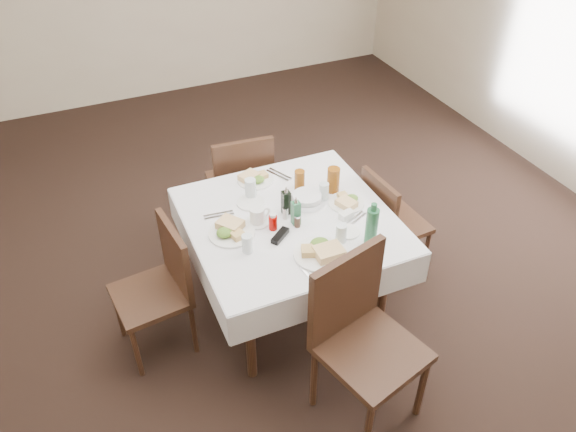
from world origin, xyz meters
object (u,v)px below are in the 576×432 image
object	(u,v)px
chair_north	(242,181)
chair_west	(162,282)
chair_south	(359,330)
bread_basket	(307,199)
dining_table	(290,229)
water_e	(324,191)
oil_cruet_green	(296,212)
water_n	(251,188)
green_bottle	(372,226)
ketchup_bottle	(273,222)
chair_east	(387,219)
water_s	(341,233)
coffee_mug	(258,216)
water_w	(247,244)
oil_cruet_dark	(286,202)

from	to	relation	value
chair_north	chair_west	distance (m)	1.12
chair_south	bread_basket	bearing A→B (deg)	82.19
dining_table	chair_north	bearing A→B (deg)	91.86
water_e	oil_cruet_green	world-z (taller)	oil_cruet_green
chair_north	water_n	world-z (taller)	chair_north
water_e	bread_basket	size ratio (longest dim) A/B	0.56
chair_north	green_bottle	size ratio (longest dim) A/B	3.36
dining_table	ketchup_bottle	bearing A→B (deg)	-158.43
green_bottle	oil_cruet_green	bearing A→B (deg)	134.03
chair_south	chair_east	distance (m)	1.14
water_s	ketchup_bottle	world-z (taller)	water_s
chair_west	oil_cruet_green	xyz separation A→B (m)	(0.84, -0.10, 0.34)
water_s	bread_basket	distance (m)	0.42
oil_cruet_green	green_bottle	world-z (taller)	green_bottle
oil_cruet_green	coffee_mug	world-z (taller)	oil_cruet_green
dining_table	oil_cruet_green	world-z (taller)	oil_cruet_green
water_w	ketchup_bottle	distance (m)	0.25
water_e	water_s	bearing A→B (deg)	-103.45
chair_west	green_bottle	distance (m)	1.30
chair_south	ketchup_bottle	xyz separation A→B (m)	(-0.17, 0.78, 0.22)
chair_west	water_s	world-z (taller)	chair_west
bread_basket	ketchup_bottle	world-z (taller)	ketchup_bottle
water_s	ketchup_bottle	xyz separation A→B (m)	(-0.32, 0.27, -0.01)
chair_west	water_w	xyz separation A→B (m)	(0.48, -0.22, 0.31)
green_bottle	ketchup_bottle	bearing A→B (deg)	143.94
water_w	green_bottle	xyz separation A→B (m)	(0.68, -0.22, 0.07)
water_n	ketchup_bottle	size ratio (longest dim) A/B	1.20
chair_south	chair_west	xyz separation A→B (m)	(-0.86, 0.87, -0.08)
oil_cruet_green	coffee_mug	bearing A→B (deg)	154.12
dining_table	water_w	bearing A→B (deg)	-152.51
water_n	water_w	size ratio (longest dim) A/B	1.17
oil_cruet_green	water_s	bearing A→B (deg)	-56.46
chair_south	water_n	distance (m)	1.17
ketchup_bottle	green_bottle	size ratio (longest dim) A/B	0.40
bread_basket	coffee_mug	distance (m)	0.36
chair_east	water_n	size ratio (longest dim) A/B	6.28
bread_basket	oil_cruet_dark	bearing A→B (deg)	-166.27
chair_south	chair_east	size ratio (longest dim) A/B	1.24
water_n	oil_cruet_dark	bearing A→B (deg)	-61.09
dining_table	green_bottle	world-z (taller)	green_bottle
dining_table	green_bottle	bearing A→B (deg)	-49.84
dining_table	chair_south	xyz separation A→B (m)	(0.03, -0.83, -0.08)
dining_table	water_n	xyz separation A→B (m)	(-0.14, 0.31, 0.15)
oil_cruet_dark	bread_basket	bearing A→B (deg)	13.73
ketchup_bottle	oil_cruet_dark	bearing A→B (deg)	39.22
chair_east	water_w	distance (m)	1.19
bread_basket	oil_cruet_dark	xyz separation A→B (m)	(-0.16, -0.04, 0.06)
chair_east	chair_south	bearing A→B (deg)	-130.06
bread_basket	oil_cruet_dark	distance (m)	0.18
chair_north	green_bottle	distance (m)	1.32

